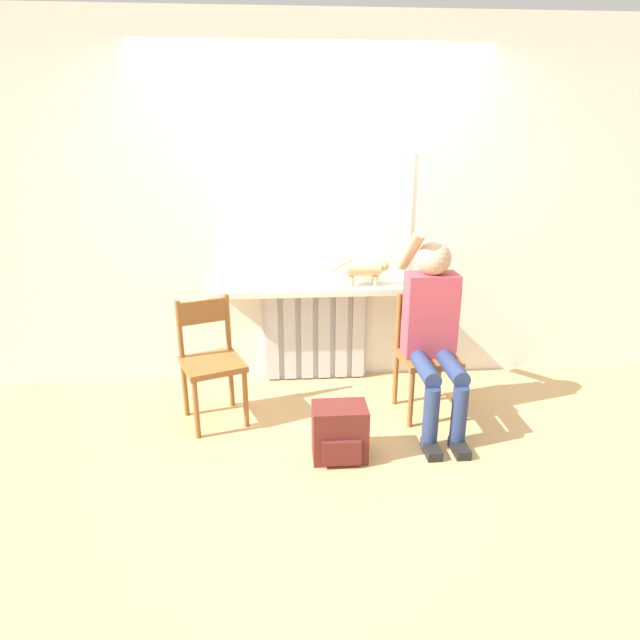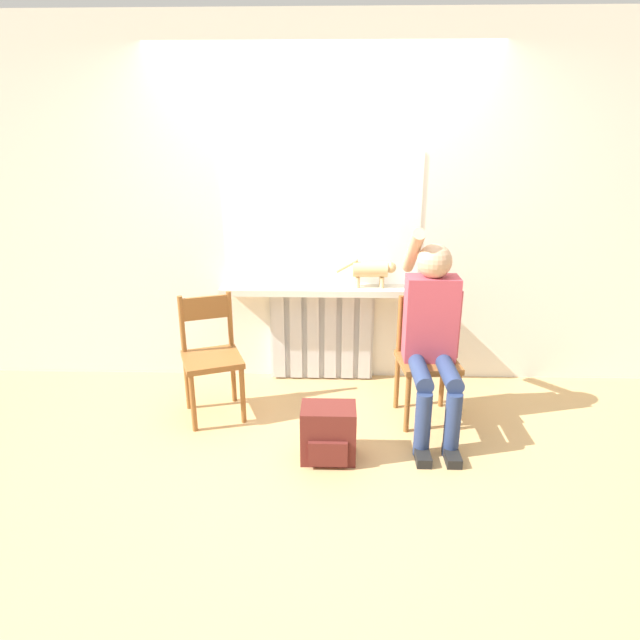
{
  "view_description": "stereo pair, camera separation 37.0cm",
  "coord_description": "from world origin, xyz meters",
  "px_view_note": "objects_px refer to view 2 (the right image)",
  "views": [
    {
      "loc": [
        -0.26,
        -2.84,
        1.89
      ],
      "look_at": [
        0.0,
        0.65,
        0.67
      ],
      "focal_mm": 30.0,
      "sensor_mm": 36.0,
      "label": 1
    },
    {
      "loc": [
        0.11,
        -2.85,
        1.89
      ],
      "look_at": [
        0.0,
        0.65,
        0.67
      ],
      "focal_mm": 30.0,
      "sensor_mm": 36.0,
      "label": 2
    }
  ],
  "objects_px": {
    "chair_left": "(211,355)",
    "cat": "(372,270)",
    "person": "(432,329)",
    "backpack": "(328,433)",
    "chair_right": "(426,357)"
  },
  "relations": [
    {
      "from": "chair_left",
      "to": "cat",
      "type": "height_order",
      "value": "cat"
    },
    {
      "from": "person",
      "to": "backpack",
      "type": "xyz_separation_m",
      "value": [
        -0.67,
        -0.43,
        -0.52
      ]
    },
    {
      "from": "person",
      "to": "backpack",
      "type": "height_order",
      "value": "person"
    },
    {
      "from": "cat",
      "to": "chair_left",
      "type": "bearing_deg",
      "value": -153.95
    },
    {
      "from": "chair_right",
      "to": "person",
      "type": "distance_m",
      "value": 0.27
    },
    {
      "from": "chair_left",
      "to": "backpack",
      "type": "xyz_separation_m",
      "value": [
        0.82,
        -0.55,
        -0.28
      ]
    },
    {
      "from": "cat",
      "to": "person",
      "type": "bearing_deg",
      "value": -61.77
    },
    {
      "from": "chair_right",
      "to": "cat",
      "type": "distance_m",
      "value": 0.81
    },
    {
      "from": "chair_right",
      "to": "cat",
      "type": "xyz_separation_m",
      "value": [
        -0.35,
        0.55,
        0.48
      ]
    },
    {
      "from": "chair_right",
      "to": "chair_left",
      "type": "bearing_deg",
      "value": 174.2
    },
    {
      "from": "chair_right",
      "to": "backpack",
      "type": "relative_size",
      "value": 2.45
    },
    {
      "from": "chair_left",
      "to": "chair_right",
      "type": "bearing_deg",
      "value": -21.35
    },
    {
      "from": "chair_left",
      "to": "chair_right",
      "type": "distance_m",
      "value": 1.48
    },
    {
      "from": "cat",
      "to": "backpack",
      "type": "xyz_separation_m",
      "value": [
        -0.31,
        -1.1,
        -0.75
      ]
    },
    {
      "from": "cat",
      "to": "backpack",
      "type": "distance_m",
      "value": 1.37
    }
  ]
}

